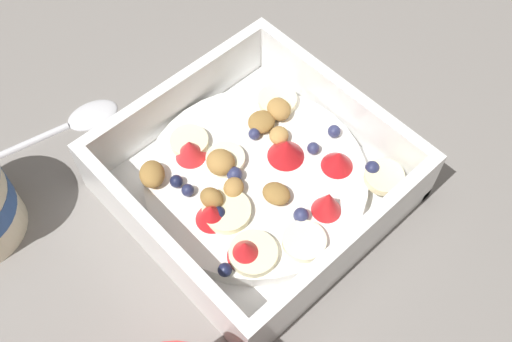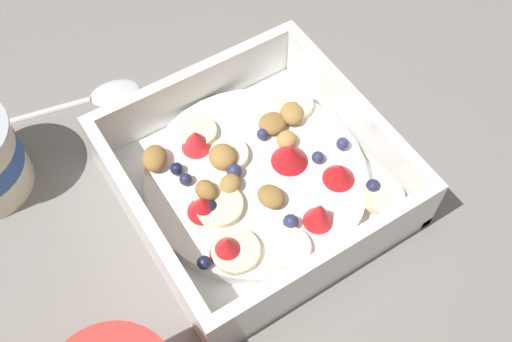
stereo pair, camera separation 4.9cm
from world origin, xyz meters
TOP-DOWN VIEW (x-y plane):
  - ground_plane at (0.00, 0.00)m, footprint 2.40×2.40m
  - fruit_bowl at (0.01, -0.01)m, footprint 0.21×0.21m
  - spoon at (0.18, 0.07)m, footprint 0.05×0.17m

SIDE VIEW (x-z plane):
  - ground_plane at x=0.00m, z-range 0.00..0.00m
  - spoon at x=0.18m, z-range 0.00..0.01m
  - fruit_bowl at x=0.01m, z-range -0.01..0.05m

